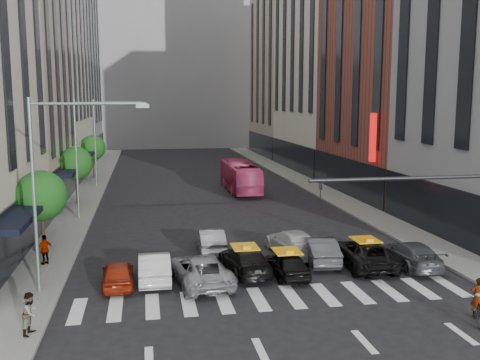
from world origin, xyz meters
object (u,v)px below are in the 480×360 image
car_white_front (154,266)px  car_red (118,274)px  streetlamp_near (54,169)px  bus (240,176)px  streetlamp_mid (89,142)px  pedestrian_near (31,313)px  taxi_left (245,260)px  taxi_center (287,264)px  pedestrian_far (45,250)px  streetlamp_far (104,131)px  motorcycle (477,312)px

car_white_front → car_red: bearing=17.4°
streetlamp_near → car_red: streetlamp_near is taller
bus → car_white_front: bearing=70.8°
streetlamp_mid → pedestrian_near: 21.46m
car_red → taxi_left: 6.53m
streetlamp_near → taxi_center: 12.32m
taxi_center → pedestrian_far: (-12.53, 3.90, 0.30)m
car_red → taxi_left: size_ratio=0.76×
streetlamp_near → taxi_center: streetlamp_near is taller
car_red → pedestrian_near: (-3.00, -5.28, 0.34)m
taxi_center → pedestrian_far: pedestrian_far is taller
taxi_center → bus: size_ratio=0.36×
streetlamp_near → taxi_left: streetlamp_near is taller
car_red → taxi_center: 8.50m
streetlamp_far → car_white_front: (4.42, -31.05, -5.17)m
car_red → bus: size_ratio=0.35×
streetlamp_mid → streetlamp_far: bearing=90.0°
car_white_front → pedestrian_far: 6.69m
streetlamp_far → taxi_center: bearing=-70.6°
taxi_center → motorcycle: taxi_center is taller
streetlamp_far → pedestrian_near: 37.22m
bus → streetlamp_far: bearing=-21.4°
streetlamp_far → car_white_front: streetlamp_far is taller
streetlamp_far → taxi_left: size_ratio=1.84×
taxi_left → motorcycle: 11.36m
streetlamp_far → pedestrian_near: bearing=-90.6°
bus → pedestrian_near: bearing=66.6°
car_red → pedestrian_far: (-4.04, 3.86, 0.33)m
taxi_left → bus: bearing=-105.0°
streetlamp_mid → car_red: bearing=-80.4°
bus → pedestrian_far: bus is taller
car_white_front → bus: bearing=-109.5°
taxi_left → bus: bus is taller
car_white_front → pedestrian_near: pedestrian_near is taller
taxi_center → pedestrian_near: bearing=21.0°
streetlamp_mid → streetlamp_far: size_ratio=1.00×
streetlamp_mid → bus: 17.74m
streetlamp_near → pedestrian_far: streetlamp_near is taller
bus → motorcycle: 33.61m
streetlamp_near → taxi_left: size_ratio=1.84×
streetlamp_far → motorcycle: size_ratio=4.90×
streetlamp_mid → taxi_left: bearing=-58.3°
motorcycle → pedestrian_far: (-18.64, 10.95, 0.49)m
taxi_left → taxi_center: bearing=151.2°
streetlamp_near → streetlamp_far: bearing=90.0°
streetlamp_far → taxi_center: size_ratio=2.31×
streetlamp_far → bus: 15.12m
car_red → bus: bearing=-114.2°
pedestrian_near → streetlamp_near: bearing=12.4°
streetlamp_near → bus: bearing=63.3°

